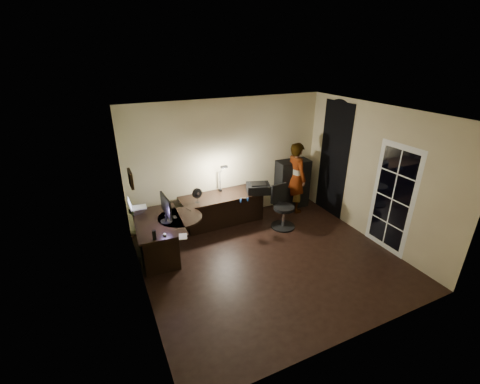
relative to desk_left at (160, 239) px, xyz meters
name	(u,v)px	position (x,y,z in m)	size (l,w,h in m)	color
floor	(271,260)	(1.82, -0.98, -0.39)	(4.50, 4.00, 0.01)	black
ceiling	(278,114)	(1.82, -0.98, 2.32)	(4.50, 4.00, 0.01)	silver
wall_back	(228,160)	(1.82, 1.02, 0.97)	(4.50, 0.01, 2.70)	#C7B98F
wall_front	(361,259)	(1.82, -2.99, 0.97)	(4.50, 0.01, 2.70)	#C7B98F
wall_left	(137,222)	(-0.44, -0.98, 0.97)	(0.01, 4.00, 2.70)	#C7B98F
wall_right	(373,174)	(4.07, -0.98, 0.97)	(0.01, 4.00, 2.70)	#C7B98F
green_wall_overlay	(138,222)	(-0.42, -0.98, 0.97)	(0.00, 4.00, 2.70)	#54682C
arched_doorway	(333,160)	(4.06, 0.17, 0.92)	(0.01, 0.90, 2.60)	black
french_door	(392,199)	(4.05, -1.53, 0.67)	(0.02, 0.92, 2.10)	white
framed_picture	(131,179)	(-0.40, -0.53, 1.47)	(0.04, 0.30, 0.25)	black
desk_left	(160,239)	(0.00, 0.00, 0.00)	(0.81, 1.32, 0.76)	black
desk_right	(225,209)	(1.57, 0.64, -0.02)	(1.94, 0.68, 0.73)	black
cabinet	(292,184)	(3.42, 0.80, 0.21)	(0.79, 0.40, 1.19)	black
laptop_stand	(137,210)	(-0.29, 0.49, 0.43)	(0.23, 0.19, 0.09)	silver
laptop	(138,203)	(-0.25, 0.49, 0.59)	(0.32, 0.30, 0.22)	silver
monitor	(165,213)	(0.13, -0.09, 0.57)	(0.11, 0.54, 0.36)	black
mouse	(165,234)	(0.00, -0.53, 0.40)	(0.06, 0.08, 0.03)	silver
phone	(175,217)	(0.31, 0.01, 0.39)	(0.06, 0.12, 0.01)	black
pen	(189,210)	(0.63, 0.19, 0.39)	(0.01, 0.14, 0.01)	black
speaker	(154,235)	(-0.17, -0.59, 0.47)	(0.06, 0.06, 0.17)	black
notepad	(183,236)	(0.27, -0.71, 0.39)	(0.13, 0.19, 0.01)	silver
desk_fan	(197,196)	(0.91, 0.52, 0.50)	(0.21, 0.11, 0.33)	black
headphones	(244,200)	(1.81, 0.16, 0.38)	(0.20, 0.09, 0.10)	navy
printer	(258,188)	(2.29, 0.45, 0.44)	(0.49, 0.38, 0.22)	black
desk_lamp	(220,176)	(1.55, 0.85, 0.70)	(0.18, 0.33, 0.73)	black
office_chair	(284,208)	(2.68, -0.02, 0.09)	(0.53, 0.53, 0.95)	black
person	(296,178)	(3.36, 0.58, 0.46)	(0.60, 0.40, 1.69)	#D8A88C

